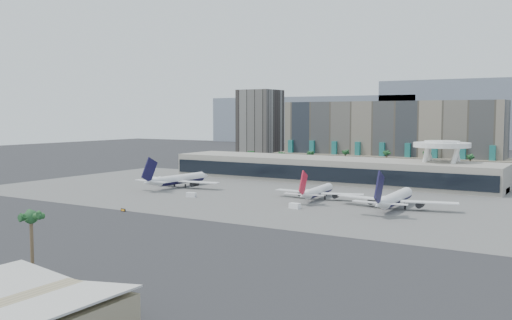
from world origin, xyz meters
The scene contains 16 objects.
ground centered at (0.00, 0.00, 0.00)m, with size 900.00×900.00×0.00m, color #232326.
apron_pad centered at (0.00, 55.00, 0.03)m, with size 260.00×130.00×0.06m, color #5B5B59.
mountain_ridge centered at (27.88, 470.00, 29.89)m, with size 680.00×60.00×70.00m.
hotel centered at (10.00, 174.41, 16.81)m, with size 140.00×30.00×42.00m.
office_tower centered at (-95.00, 200.00, 22.94)m, with size 30.00×30.00×52.00m.
terminal centered at (0.00, 109.84, 6.52)m, with size 170.00×32.50×14.50m.
saucer_structure centered at (55.00, 116.00, 18.45)m, with size 26.00×26.00×21.89m.
palm_row centered at (7.00, 145.00, 10.50)m, with size 157.80×2.80×13.10m.
hangar_right centered at (42.00, -100.00, 2.95)m, with size 30.55×20.60×6.89m.
airliner_left centered at (-49.96, 50.90, 3.91)m, with size 43.55×44.91×15.50m.
airliner_centre centered at (22.02, 50.34, 3.35)m, with size 37.21×38.46×13.29m.
airliner_right centered at (55.99, 43.62, 3.98)m, with size 44.39×45.73×15.78m.
service_vehicle_a centered at (-25.37, 28.88, 0.98)m, with size 4.03×1.97×1.97m, color white.
service_vehicle_b centered at (24.55, 25.87, 1.01)m, with size 3.92×2.24×2.02m, color white.
taxiway_sign centered at (-24.44, -11.22, 0.50)m, with size 2.24×0.53×1.01m.
near_palm_b centered at (22.74, -84.34, 12.33)m, with size 6.00×6.00×15.24m.
Camera 1 is at (119.64, -156.71, 34.22)m, focal length 40.00 mm.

